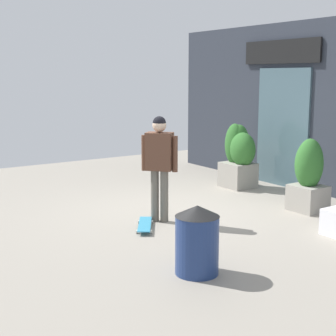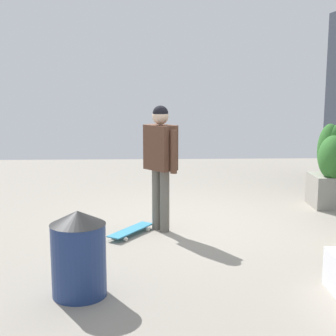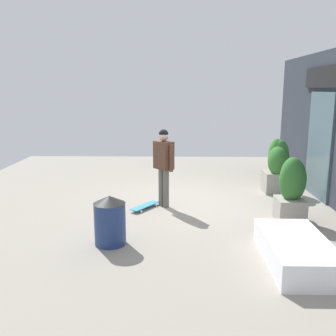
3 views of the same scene
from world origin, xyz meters
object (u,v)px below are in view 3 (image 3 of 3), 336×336
at_px(planter_box_left, 277,164).
at_px(planter_box_right, 292,187).
at_px(skateboarder, 164,160).
at_px(skateboard, 145,206).
at_px(trash_bin, 110,220).

distance_m(planter_box_left, planter_box_right, 2.16).
xyz_separation_m(skateboarder, skateboard, (0.20, -0.40, -0.99)).
bearing_deg(skateboard, planter_box_left, 148.16).
relative_size(planter_box_right, trash_bin, 1.52).
bearing_deg(skateboarder, planter_box_right, 119.52).
height_order(skateboarder, planter_box_right, skateboarder).
bearing_deg(planter_box_left, planter_box_right, -7.23).
bearing_deg(planter_box_right, skateboarder, -108.96).
bearing_deg(skateboard, trash_bin, 21.17).
xyz_separation_m(planter_box_right, trash_bin, (1.24, -3.37, -0.25)).
height_order(skateboard, trash_bin, trash_bin).
relative_size(skateboard, planter_box_left, 0.58).
xyz_separation_m(skateboard, planter_box_left, (-1.47, 3.22, 0.64)).
bearing_deg(planter_box_right, planter_box_left, 172.77).
relative_size(skateboarder, skateboard, 2.20).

